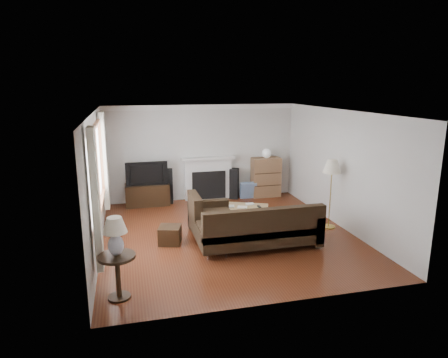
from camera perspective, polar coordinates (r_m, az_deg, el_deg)
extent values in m
cube|color=#592613|center=(8.31, 0.50, -7.87)|extent=(5.10, 5.60, 0.04)
cube|color=white|center=(7.76, 0.54, 9.61)|extent=(5.10, 5.60, 0.04)
cube|color=silver|center=(10.57, -3.22, 3.78)|extent=(5.00, 0.04, 2.50)
cube|color=silver|center=(5.42, 7.85, -5.73)|extent=(5.00, 0.04, 2.50)
cube|color=silver|center=(7.72, -17.76, -0.46)|extent=(0.04, 5.50, 2.50)
cube|color=silver|center=(8.89, 16.34, 1.41)|extent=(0.04, 5.50, 2.50)
cube|color=brown|center=(7.45, -17.63, 1.44)|extent=(0.12, 2.74, 1.54)
cube|color=white|center=(6.01, -17.86, -2.84)|extent=(0.10, 0.35, 2.10)
cube|color=white|center=(8.97, -16.70, 2.47)|extent=(0.10, 0.35, 2.10)
cube|color=white|center=(10.63, -2.26, 0.13)|extent=(1.40, 0.26, 1.15)
cube|color=black|center=(10.35, -10.88, -2.20)|extent=(1.10, 0.49, 0.55)
imported|color=black|center=(10.21, -11.02, 0.90)|extent=(1.03, 0.14, 0.59)
cube|color=black|center=(10.41, -8.01, -1.02)|extent=(0.29, 0.33, 0.89)
cube|color=black|center=(10.74, 1.46, -0.64)|extent=(0.32, 0.34, 0.81)
cube|color=brown|center=(10.96, 6.00, 0.26)|extent=(0.78, 0.37, 1.07)
sphere|color=white|center=(10.83, 6.08, 3.66)|extent=(0.25, 0.25, 0.25)
cube|color=black|center=(7.58, 4.98, -6.81)|extent=(2.49, 1.82, 0.80)
cube|color=olive|center=(8.72, 2.45, -5.29)|extent=(1.28, 1.01, 0.44)
cube|color=black|center=(7.86, -7.74, -7.92)|extent=(0.50, 0.50, 0.34)
cube|color=gold|center=(8.76, 14.96, -2.12)|extent=(0.40, 0.40, 1.48)
cube|color=black|center=(6.06, -14.90, -13.35)|extent=(0.53, 0.53, 0.67)
cube|color=silver|center=(5.82, -15.26, -7.96)|extent=(0.34, 0.34, 0.56)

